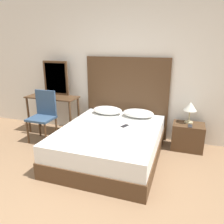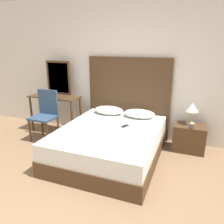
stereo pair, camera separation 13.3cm
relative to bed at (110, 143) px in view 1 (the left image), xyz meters
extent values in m
cube|color=white|center=(-0.09, 1.05, 1.10)|extent=(10.00, 0.06, 2.70)
cube|color=#4C331E|center=(0.00, 0.00, -0.13)|extent=(1.56, 1.91, 0.25)
cube|color=white|center=(0.00, 0.00, 0.13)|extent=(1.53, 1.87, 0.26)
cube|color=#4C331E|center=(0.00, 0.98, 0.54)|extent=(1.64, 0.05, 1.58)
ellipsoid|color=white|center=(-0.30, 0.71, 0.33)|extent=(0.58, 0.38, 0.14)
ellipsoid|color=white|center=(0.30, 0.71, 0.33)|extent=(0.58, 0.38, 0.14)
cube|color=#232328|center=(0.20, 0.18, 0.26)|extent=(0.12, 0.17, 0.01)
cube|color=#4C331E|center=(1.21, 0.73, -0.02)|extent=(0.54, 0.39, 0.47)
cylinder|color=tan|center=(1.20, 0.80, 0.23)|extent=(0.15, 0.15, 0.02)
cylinder|color=tan|center=(1.20, 0.80, 0.34)|extent=(0.02, 0.02, 0.21)
cone|color=silver|center=(1.20, 0.80, 0.52)|extent=(0.23, 0.23, 0.15)
cube|color=#232328|center=(1.23, 0.63, 0.22)|extent=(0.08, 0.15, 0.01)
cube|color=#4C331E|center=(-1.49, 0.64, 0.52)|extent=(1.07, 0.43, 0.02)
cylinder|color=#4C331E|center=(-1.98, 0.47, 0.13)|extent=(0.04, 0.04, 0.76)
cylinder|color=#4C331E|center=(-0.99, 0.47, 0.13)|extent=(0.04, 0.04, 0.76)
cylinder|color=#4C331E|center=(-1.98, 0.81, 0.13)|extent=(0.04, 0.04, 0.76)
cylinder|color=#4C331E|center=(-0.99, 0.81, 0.13)|extent=(0.04, 0.04, 0.76)
cube|color=#4C331E|center=(-1.49, 0.83, 0.88)|extent=(0.56, 0.03, 0.70)
cube|color=#B2BCC6|center=(-1.49, 0.82, 0.88)|extent=(0.47, 0.01, 0.62)
cube|color=#334C6B|center=(-1.45, 0.18, 0.21)|extent=(0.45, 0.42, 0.04)
cube|color=#334C6B|center=(-1.45, 0.36, 0.47)|extent=(0.43, 0.04, 0.49)
cylinder|color=#4C331E|center=(-1.64, 0.00, -0.03)|extent=(0.04, 0.04, 0.44)
cylinder|color=#4C331E|center=(-1.25, 0.00, -0.03)|extent=(0.04, 0.04, 0.44)
cylinder|color=#4C331E|center=(-1.64, 0.35, -0.03)|extent=(0.04, 0.04, 0.44)
cylinder|color=#4C331E|center=(-1.25, 0.35, -0.03)|extent=(0.04, 0.04, 0.44)
camera|label=1|loc=(1.08, -3.09, 1.57)|focal=35.00mm
camera|label=2|loc=(1.21, -3.05, 1.57)|focal=35.00mm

